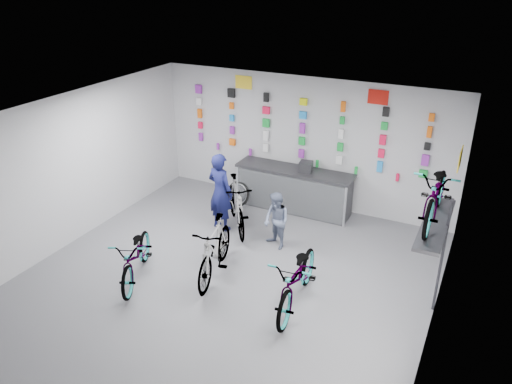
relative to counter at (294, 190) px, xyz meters
The scene contains 20 objects.
floor 3.57m from the counter, 90.00° to the right, with size 8.00×8.00×0.00m, color #515257.
ceiling 4.34m from the counter, 90.00° to the right, with size 8.00×8.00×0.00m, color white.
wall_back 1.11m from the counter, 90.00° to the left, with size 7.00×7.00×0.00m, color #B1B1B3.
wall_left 5.08m from the counter, 134.67° to the right, with size 8.00×8.00×0.00m, color #B1B1B3.
wall_right 5.08m from the counter, 45.33° to the right, with size 8.00×8.00×0.00m, color #B1B1B3.
counter is the anchor object (origin of this frame).
merch_wall 1.36m from the counter, 87.92° to the left, with size 5.56×0.08×1.56m.
wall_bracket 4.18m from the counter, 35.12° to the right, with size 0.39×1.90×2.00m.
sign_left 2.73m from the counter, 163.67° to the left, with size 0.42×0.02×0.30m, color yellow.
sign_right 2.78m from the counter, 15.36° to the left, with size 0.42×0.02×0.30m, color red.
sign_side 4.72m from the counter, 33.92° to the right, with size 0.02×0.40×0.30m, color yellow.
bike_left 4.08m from the counter, 110.86° to the right, with size 0.62×1.78×0.94m, color gray.
bike_center 3.13m from the counter, 94.48° to the right, with size 0.51×1.82×1.09m, color gray.
bike_right 3.55m from the counter, 66.45° to the right, with size 0.69×1.98×1.04m, color gray.
bike_service 1.55m from the counter, 119.10° to the right, with size 0.53×1.86×1.12m, color gray.
bike_wall 4.30m from the counter, 35.76° to the right, with size 0.63×1.80×0.95m, color gray.
clerk 1.87m from the counter, 124.95° to the right, with size 0.62×0.41×1.70m, color #111546.
customer 1.74m from the counter, 79.04° to the right, with size 0.57×0.44×1.17m, color slate.
spare_wheel 1.32m from the counter, 163.49° to the right, with size 0.63×0.33×0.59m.
register 0.68m from the counter, ahead, with size 0.28×0.30×0.22m, color black.
Camera 1 is at (3.83, -6.12, 5.23)m, focal length 35.00 mm.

